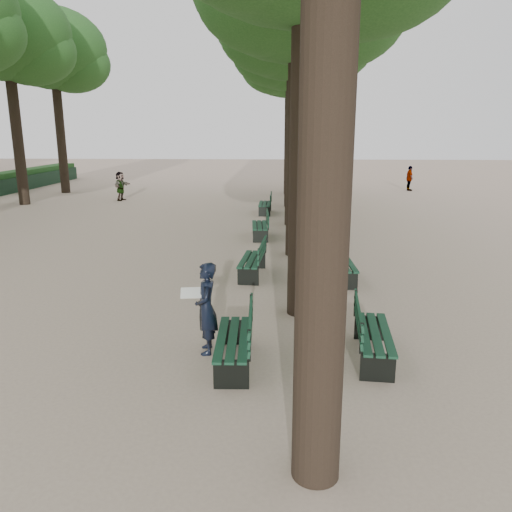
{
  "coord_description": "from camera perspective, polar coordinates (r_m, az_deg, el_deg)",
  "views": [
    {
      "loc": [
        1.09,
        -6.74,
        3.66
      ],
      "look_at": [
        0.6,
        3.0,
        1.2
      ],
      "focal_mm": 35.0,
      "sensor_mm": 36.0,
      "label": 1
    }
  ],
  "objects": [
    {
      "name": "bench_right_3",
      "position": [
        22.91,
        6.75,
        5.54
      ],
      "size": [
        0.68,
        1.83,
        0.92
      ],
      "color": "black",
      "rests_on": "ground"
    },
    {
      "name": "bench_left_1",
      "position": [
        12.84,
        -0.45,
        -1.14
      ],
      "size": [
        0.7,
        1.84,
        0.92
      ],
      "color": "black",
      "rests_on": "ground"
    },
    {
      "name": "bench_left_2",
      "position": [
        17.48,
        0.46,
        2.97
      ],
      "size": [
        0.68,
        1.83,
        0.92
      ],
      "color": "black",
      "rests_on": "ground"
    },
    {
      "name": "bench_right_0",
      "position": [
        8.51,
        13.27,
        -9.69
      ],
      "size": [
        0.72,
        1.84,
        0.92
      ],
      "color": "black",
      "rests_on": "ground"
    },
    {
      "name": "bench_right_1",
      "position": [
        12.67,
        9.77,
        -1.57
      ],
      "size": [
        0.64,
        1.82,
        0.92
      ],
      "color": "black",
      "rests_on": "ground"
    },
    {
      "name": "bench_left_3",
      "position": [
        22.7,
        1.03,
        5.56
      ],
      "size": [
        0.57,
        1.8,
        0.92
      ],
      "color": "black",
      "rests_on": "ground"
    },
    {
      "name": "pedestrian_c",
      "position": [
        32.84,
        17.15,
        8.47
      ],
      "size": [
        0.41,
        0.93,
        1.54
      ],
      "primitive_type": "imported",
      "rotation": [
        0.0,
        0.0,
        1.68
      ],
      "color": "#262628",
      "rests_on": "ground"
    },
    {
      "name": "bench_right_2",
      "position": [
        17.87,
        7.8,
        3.08
      ],
      "size": [
        0.58,
        1.8,
        0.92
      ],
      "color": "black",
      "rests_on": "ground"
    },
    {
      "name": "tree_far_4",
      "position": [
        28.35,
        -26.71,
        21.84
      ],
      "size": [
        6.0,
        6.0,
        10.45
      ],
      "color": "#33261C",
      "rests_on": "ground"
    },
    {
      "name": "pedestrian_b",
      "position": [
        31.89,
        6.44,
        9.1
      ],
      "size": [
        1.18,
        0.4,
        1.81
      ],
      "primitive_type": "imported",
      "rotation": [
        0.0,
        0.0,
        3.18
      ],
      "color": "#262628",
      "rests_on": "ground"
    },
    {
      "name": "bench_left_0",
      "position": [
        8.11,
        -2.55,
        -10.53
      ],
      "size": [
        0.64,
        1.82,
        0.92
      ],
      "color": "black",
      "rests_on": "ground"
    },
    {
      "name": "tree_central_3",
      "position": [
        20.15,
        4.43,
        25.53
      ],
      "size": [
        6.0,
        6.0,
        9.95
      ],
      "color": "#33261C",
      "rests_on": "ground"
    },
    {
      "name": "pedestrian_e",
      "position": [
        27.95,
        -15.22,
        7.72
      ],
      "size": [
        0.57,
        1.46,
        1.54
      ],
      "primitive_type": "imported",
      "rotation": [
        0.0,
        0.0,
        1.38
      ],
      "color": "#262628",
      "rests_on": "ground"
    },
    {
      "name": "tree_central_5",
      "position": [
        30.01,
        3.92,
        21.75
      ],
      "size": [
        6.0,
        6.0,
        9.95
      ],
      "color": "#33261C",
      "rests_on": "ground"
    },
    {
      "name": "man_with_map",
      "position": [
        8.39,
        -5.7,
        -5.97
      ],
      "size": [
        0.64,
        0.67,
        1.56
      ],
      "color": "black",
      "rests_on": "ground"
    },
    {
      "name": "tree_central_4",
      "position": [
        25.07,
        4.12,
        23.27
      ],
      "size": [
        6.0,
        6.0,
        9.95
      ],
      "color": "#33261C",
      "rests_on": "ground"
    },
    {
      "name": "ground",
      "position": [
        7.75,
        -5.73,
        -14.11
      ],
      "size": [
        120.0,
        120.0,
        0.0
      ],
      "primitive_type": "plane",
      "color": "tan",
      "rests_on": "ground"
    },
    {
      "name": "tree_far_5",
      "position": [
        32.8,
        -22.21,
        21.02
      ],
      "size": [
        6.0,
        6.0,
        10.45
      ],
      "color": "#33261C",
      "rests_on": "ground"
    }
  ]
}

